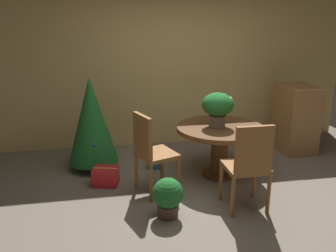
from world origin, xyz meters
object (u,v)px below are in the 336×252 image
at_px(flower_vase, 218,106).
at_px(wooden_chair_near, 249,163).
at_px(wooden_chair_left, 151,150).
at_px(potted_plant, 168,196).
at_px(holiday_tree, 91,121).
at_px(gift_box_blue, 154,161).
at_px(round_dining_table, 220,138).
at_px(gift_box_red, 106,176).
at_px(wooden_cabinet, 295,119).

bearing_deg(flower_vase, wooden_chair_near, -87.42).
height_order(wooden_chair_left, potted_plant, wooden_chair_left).
bearing_deg(holiday_tree, wooden_chair_near, -42.07).
bearing_deg(holiday_tree, potted_plant, -61.72).
bearing_deg(gift_box_blue, round_dining_table, -24.96).
bearing_deg(gift_box_red, flower_vase, 1.54).
bearing_deg(gift_box_red, wooden_chair_near, -31.42).
distance_m(wooden_chair_near, gift_box_blue, 1.67).
height_order(round_dining_table, potted_plant, round_dining_table).
height_order(gift_box_blue, wooden_cabinet, wooden_cabinet).
relative_size(wooden_chair_near, wooden_cabinet, 0.96).
bearing_deg(gift_box_blue, gift_box_red, -149.02).
height_order(wooden_cabinet, potted_plant, wooden_cabinet).
bearing_deg(gift_box_blue, holiday_tree, 168.72).
relative_size(wooden_chair_left, gift_box_blue, 5.00).
height_order(wooden_chair_left, wooden_cabinet, wooden_cabinet).
bearing_deg(holiday_tree, gift_box_red, -75.31).
relative_size(gift_box_blue, wooden_cabinet, 0.19).
xyz_separation_m(round_dining_table, gift_box_red, (-1.55, -0.03, -0.43)).
bearing_deg(flower_vase, wooden_chair_left, -158.44).
relative_size(flower_vase, wooden_cabinet, 0.43).
distance_m(gift_box_red, potted_plant, 1.13).
xyz_separation_m(wooden_chair_near, potted_plant, (-0.89, 0.03, -0.33)).
bearing_deg(wooden_chair_left, holiday_tree, 127.37).
xyz_separation_m(holiday_tree, potted_plant, (0.81, -1.50, -0.47)).
bearing_deg(gift_box_blue, wooden_chair_left, -101.12).
bearing_deg(wooden_chair_near, wooden_cabinet, 48.01).
height_order(round_dining_table, wooden_chair_left, wooden_chair_left).
xyz_separation_m(flower_vase, holiday_tree, (-1.66, 0.55, -0.26)).
distance_m(gift_box_red, wooden_cabinet, 3.17).
bearing_deg(holiday_tree, gift_box_blue, -11.28).
distance_m(wooden_chair_left, wooden_chair_near, 1.17).
distance_m(round_dining_table, wooden_cabinet, 1.67).
bearing_deg(wooden_chair_left, flower_vase, 21.56).
relative_size(wooden_chair_left, wooden_cabinet, 0.95).
bearing_deg(wooden_cabinet, wooden_chair_near, -131.99).
distance_m(round_dining_table, flower_vase, 0.44).
height_order(round_dining_table, wooden_chair_near, wooden_chair_near).
distance_m(wooden_chair_left, gift_box_red, 0.79).
height_order(holiday_tree, potted_plant, holiday_tree).
distance_m(holiday_tree, wooden_cabinet, 3.22).
relative_size(wooden_chair_near, holiday_tree, 0.78).
xyz_separation_m(flower_vase, gift_box_red, (-1.50, -0.04, -0.86)).
xyz_separation_m(gift_box_red, wooden_cabinet, (3.06, 0.74, 0.42)).
bearing_deg(wooden_chair_near, flower_vase, 92.58).
height_order(round_dining_table, gift_box_blue, round_dining_table).
relative_size(gift_box_red, potted_plant, 0.82).
height_order(wooden_chair_near, gift_box_blue, wooden_chair_near).
relative_size(flower_vase, wooden_chair_near, 0.45).
distance_m(wooden_chair_left, potted_plant, 0.67).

